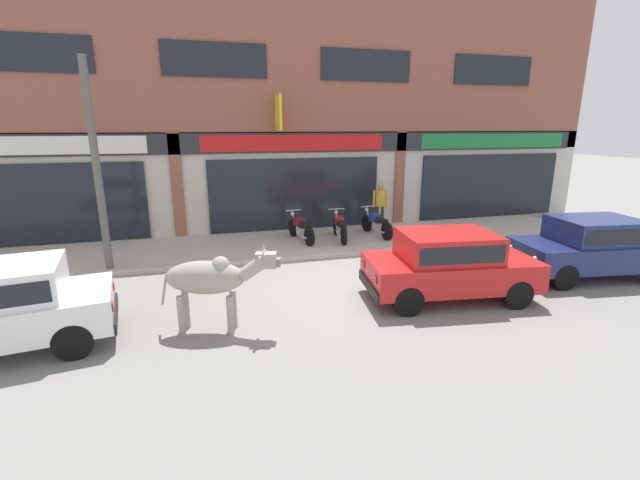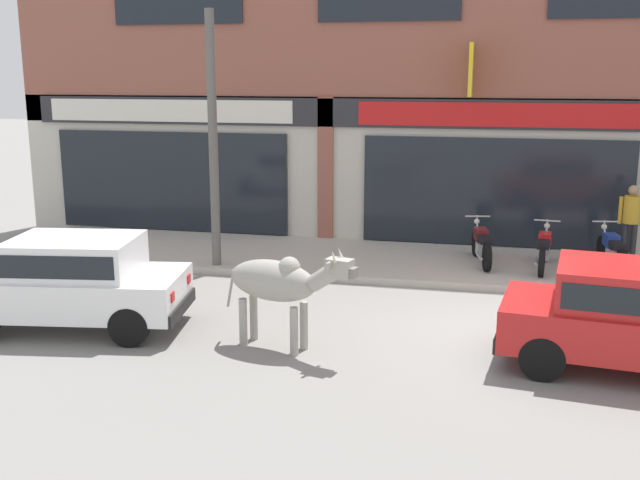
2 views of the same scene
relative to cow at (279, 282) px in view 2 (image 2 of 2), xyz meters
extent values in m
plane|color=gray|center=(3.03, 1.41, -1.01)|extent=(90.00, 90.00, 0.00)
cube|color=#B7AFA3|center=(3.03, 5.25, -0.94)|extent=(19.00, 3.27, 0.13)
cube|color=beige|center=(3.03, 7.16, 0.69)|extent=(23.00, 0.55, 3.40)
cube|color=#28282D|center=(3.03, 6.84, 2.04)|extent=(22.08, 0.08, 0.64)
cube|color=black|center=(-4.63, 6.83, 0.34)|extent=(5.83, 0.10, 2.40)
cube|color=silver|center=(-4.63, 6.81, 2.04)|extent=(6.13, 0.05, 0.52)
cube|color=#8E5142|center=(-0.80, 6.86, 0.69)|extent=(0.36, 0.12, 3.40)
cube|color=black|center=(3.03, 6.83, 0.34)|extent=(5.83, 0.10, 2.40)
cube|color=red|center=(3.03, 6.81, 2.04)|extent=(6.13, 0.05, 0.52)
cube|color=black|center=(-4.30, 6.85, 4.52)|extent=(3.13, 0.06, 1.00)
cube|color=yellow|center=(2.42, 6.43, 2.99)|extent=(0.08, 0.80, 1.10)
ellipsoid|color=#9E998E|center=(-0.10, 0.03, 0.01)|extent=(1.49, 0.87, 0.60)
sphere|color=#9E998E|center=(0.17, -0.05, 0.24)|extent=(0.32, 0.32, 0.32)
cylinder|color=#9E998E|center=(0.36, 0.05, -0.65)|extent=(0.12, 0.12, 0.72)
cylinder|color=#9E998E|center=(0.28, -0.23, -0.65)|extent=(0.12, 0.12, 0.72)
cylinder|color=#9E998E|center=(-0.48, 0.28, -0.65)|extent=(0.12, 0.12, 0.72)
cylinder|color=#9E998E|center=(-0.55, 0.00, -0.65)|extent=(0.12, 0.12, 0.72)
cylinder|color=#9E998E|center=(0.69, -0.19, 0.16)|extent=(0.51, 0.35, 0.43)
cube|color=#9E998E|center=(0.95, -0.26, 0.33)|extent=(0.41, 0.31, 0.26)
cube|color=slate|center=(1.12, -0.31, 0.29)|extent=(0.18, 0.19, 0.14)
cone|color=beige|center=(0.93, -0.15, 0.51)|extent=(0.12, 0.08, 0.19)
cone|color=beige|center=(0.88, -0.35, 0.51)|extent=(0.12, 0.08, 0.19)
cube|color=#9E998E|center=(0.91, -0.08, 0.39)|extent=(0.08, 0.15, 0.10)
cube|color=#9E998E|center=(0.83, -0.39, 0.39)|extent=(0.08, 0.15, 0.10)
cylinder|color=#9E998E|center=(-0.81, 0.22, -0.21)|extent=(0.17, 0.08, 0.60)
cylinder|color=black|center=(3.86, 1.07, -0.71)|extent=(0.62, 0.25, 0.60)
cylinder|color=black|center=(3.68, -0.35, -0.71)|extent=(0.62, 0.25, 0.60)
cube|color=red|center=(4.91, 0.22, -0.41)|extent=(3.67, 2.02, 0.60)
cube|color=red|center=(4.81, 0.23, 0.17)|extent=(2.06, 1.67, 0.56)
cube|color=black|center=(4.81, 0.23, 0.17)|extent=(1.92, 1.67, 0.35)
cube|color=black|center=(3.19, 0.43, -0.63)|extent=(0.31, 1.52, 0.20)
cube|color=red|center=(3.23, 0.93, -0.31)|extent=(0.05, 0.16, 0.14)
cube|color=red|center=(3.11, -0.06, -0.31)|extent=(0.05, 0.16, 0.14)
cylinder|color=black|center=(-4.67, 0.68, -0.71)|extent=(0.62, 0.27, 0.60)
cylinder|color=black|center=(-2.18, -0.40, -0.71)|extent=(0.62, 0.27, 0.60)
cylinder|color=black|center=(-2.39, 1.02, -0.71)|extent=(0.62, 0.27, 0.60)
cube|color=white|center=(-3.43, 0.14, -0.41)|extent=(3.70, 2.10, 0.60)
cube|color=white|center=(-3.33, 0.16, 0.17)|extent=(2.09, 1.71, 0.56)
cube|color=black|center=(-3.33, 0.16, 0.17)|extent=(1.95, 1.70, 0.35)
cube|color=black|center=(-1.71, 0.40, -0.63)|extent=(0.34, 1.52, 0.20)
cube|color=red|center=(-1.62, -0.09, -0.31)|extent=(0.05, 0.16, 0.14)
cube|color=red|center=(-1.76, 0.89, -0.31)|extent=(0.05, 0.16, 0.14)
cylinder|color=black|center=(2.70, 5.83, -0.59)|extent=(0.20, 0.57, 0.56)
cylinder|color=black|center=(2.93, 4.60, -0.59)|extent=(0.20, 0.57, 0.56)
cube|color=#B2B5BA|center=(2.82, 5.19, -0.55)|extent=(0.26, 0.35, 0.24)
cube|color=maroon|center=(2.79, 5.35, -0.29)|extent=(0.31, 0.44, 0.24)
cube|color=black|center=(2.86, 4.96, -0.31)|extent=(0.31, 0.55, 0.12)
cylinder|color=#B2B5BA|center=(2.71, 5.77, -0.29)|extent=(0.09, 0.27, 0.59)
cylinder|color=#B2B5BA|center=(2.70, 5.81, -0.01)|extent=(0.52, 0.13, 0.03)
sphere|color=silver|center=(2.69, 5.86, -0.13)|extent=(0.12, 0.12, 0.12)
cylinder|color=#B2B5BA|center=(2.78, 4.82, -0.63)|extent=(0.15, 0.48, 0.06)
cylinder|color=black|center=(4.10, 5.66, -0.59)|extent=(0.17, 0.57, 0.56)
cylinder|color=black|center=(3.95, 4.42, -0.59)|extent=(0.17, 0.57, 0.56)
cube|color=#B2B5BA|center=(4.03, 5.02, -0.55)|extent=(0.24, 0.34, 0.24)
cube|color=red|center=(4.04, 5.18, -0.29)|extent=(0.29, 0.43, 0.24)
cube|color=black|center=(4.00, 4.78, -0.31)|extent=(0.28, 0.54, 0.12)
cylinder|color=#B2B5BA|center=(4.10, 5.60, -0.29)|extent=(0.07, 0.27, 0.59)
cylinder|color=#B2B5BA|center=(4.10, 5.64, -0.01)|extent=(0.52, 0.09, 0.03)
sphere|color=silver|center=(4.11, 5.70, -0.13)|extent=(0.12, 0.12, 0.12)
cylinder|color=#B2B5BA|center=(3.87, 4.68, -0.63)|extent=(0.12, 0.48, 0.06)
cylinder|color=black|center=(5.24, 5.82, -0.59)|extent=(0.18, 0.57, 0.56)
cylinder|color=black|center=(5.43, 4.59, -0.59)|extent=(0.18, 0.57, 0.56)
cube|color=#B2B5BA|center=(5.34, 5.19, -0.55)|extent=(0.24, 0.35, 0.24)
cube|color=navy|center=(5.31, 5.34, -0.29)|extent=(0.30, 0.43, 0.24)
cube|color=black|center=(5.37, 4.95, -0.31)|extent=(0.29, 0.55, 0.12)
cylinder|color=#B2B5BA|center=(5.25, 5.76, -0.29)|extent=(0.08, 0.27, 0.59)
cylinder|color=#B2B5BA|center=(5.25, 5.80, -0.01)|extent=(0.52, 0.11, 0.03)
sphere|color=silver|center=(5.24, 5.86, -0.13)|extent=(0.12, 0.12, 0.12)
cylinder|color=#B2B5BA|center=(5.28, 4.81, -0.63)|extent=(0.13, 0.48, 0.06)
cylinder|color=#2D2D33|center=(5.66, 5.97, -0.46)|extent=(0.11, 0.11, 0.82)
cylinder|color=#2D2D33|center=(5.84, 5.92, -0.46)|extent=(0.11, 0.11, 0.82)
cylinder|color=gold|center=(5.75, 5.94, 0.23)|extent=(0.32, 0.32, 0.56)
cylinder|color=gold|center=(5.55, 5.99, 0.20)|extent=(0.08, 0.08, 0.56)
sphere|color=tan|center=(5.75, 5.94, 0.63)|extent=(0.20, 0.20, 0.20)
cylinder|color=#595651|center=(-2.42, 3.91, 1.63)|extent=(0.18, 0.18, 5.00)
camera|label=1|loc=(-0.04, -7.33, 2.59)|focal=24.00mm
camera|label=2|loc=(2.86, -9.98, 2.98)|focal=42.00mm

